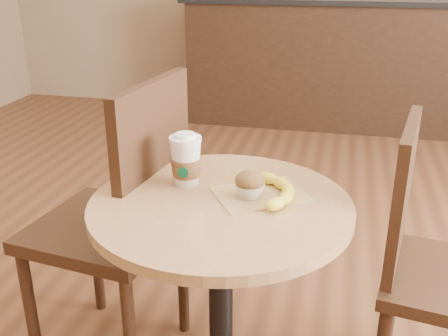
{
  "coord_description": "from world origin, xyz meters",
  "views": [
    {
      "loc": [
        0.18,
        -1.29,
        1.36
      ],
      "look_at": [
        -0.11,
        -0.03,
        0.83
      ],
      "focal_mm": 42.0,
      "sensor_mm": 36.0,
      "label": 1
    }
  ],
  "objects_px": {
    "chair_right": "(435,263)",
    "muffin": "(250,184)",
    "banana": "(267,190)",
    "chair_left": "(122,217)",
    "cafe_table": "(221,270)",
    "coffee_cup": "(186,162)"
  },
  "relations": [
    {
      "from": "chair_right",
      "to": "muffin",
      "type": "height_order",
      "value": "chair_right"
    },
    {
      "from": "chair_right",
      "to": "banana",
      "type": "height_order",
      "value": "chair_right"
    },
    {
      "from": "chair_left",
      "to": "chair_right",
      "type": "relative_size",
      "value": 1.1
    },
    {
      "from": "cafe_table",
      "to": "coffee_cup",
      "type": "distance_m",
      "value": 0.32
    },
    {
      "from": "chair_right",
      "to": "muffin",
      "type": "bearing_deg",
      "value": 117.93
    },
    {
      "from": "cafe_table",
      "to": "chair_left",
      "type": "relative_size",
      "value": 0.73
    },
    {
      "from": "banana",
      "to": "muffin",
      "type": "bearing_deg",
      "value": 178.58
    },
    {
      "from": "chair_right",
      "to": "banana",
      "type": "relative_size",
      "value": 4.06
    },
    {
      "from": "muffin",
      "to": "banana",
      "type": "distance_m",
      "value": 0.05
    },
    {
      "from": "cafe_table",
      "to": "chair_right",
      "type": "relative_size",
      "value": 0.81
    },
    {
      "from": "cafe_table",
      "to": "chair_left",
      "type": "height_order",
      "value": "chair_left"
    },
    {
      "from": "chair_right",
      "to": "cafe_table",
      "type": "bearing_deg",
      "value": 119.37
    },
    {
      "from": "cafe_table",
      "to": "muffin",
      "type": "distance_m",
      "value": 0.27
    },
    {
      "from": "cafe_table",
      "to": "muffin",
      "type": "xyz_separation_m",
      "value": [
        0.07,
        0.04,
        0.25
      ]
    },
    {
      "from": "coffee_cup",
      "to": "muffin",
      "type": "distance_m",
      "value": 0.2
    },
    {
      "from": "muffin",
      "to": "chair_right",
      "type": "bearing_deg",
      "value": 18.01
    },
    {
      "from": "cafe_table",
      "to": "muffin",
      "type": "relative_size",
      "value": 9.11
    },
    {
      "from": "chair_left",
      "to": "banana",
      "type": "relative_size",
      "value": 4.46
    },
    {
      "from": "cafe_table",
      "to": "muffin",
      "type": "height_order",
      "value": "muffin"
    },
    {
      "from": "chair_left",
      "to": "coffee_cup",
      "type": "xyz_separation_m",
      "value": [
        0.26,
        -0.1,
        0.26
      ]
    },
    {
      "from": "chair_left",
      "to": "coffee_cup",
      "type": "height_order",
      "value": "chair_left"
    },
    {
      "from": "chair_right",
      "to": "coffee_cup",
      "type": "bearing_deg",
      "value": 109.54
    }
  ]
}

